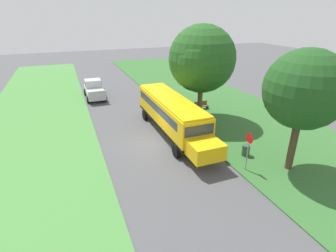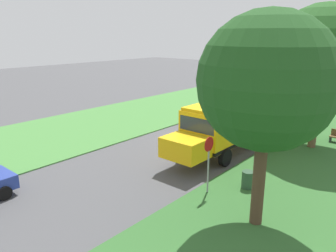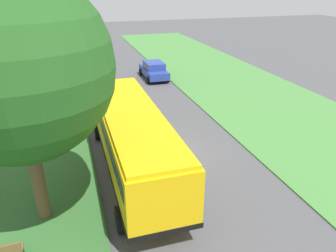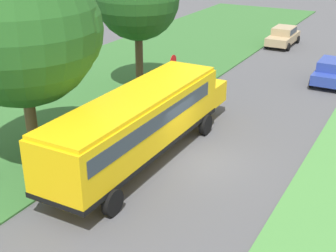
{
  "view_description": "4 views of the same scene",
  "coord_description": "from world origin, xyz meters",
  "px_view_note": "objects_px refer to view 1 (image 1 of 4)",
  "views": [
    {
      "loc": [
        5.71,
        18.12,
        9.76
      ],
      "look_at": [
        -0.85,
        1.43,
        1.98
      ],
      "focal_mm": 28.0,
      "sensor_mm": 36.0,
      "label": 1
    },
    {
      "loc": [
        -12.18,
        17.7,
        7.12
      ],
      "look_at": [
        0.22,
        3.27,
        1.76
      ],
      "focal_mm": 35.0,
      "sensor_mm": 36.0,
      "label": 2
    },
    {
      "loc": [
        -4.6,
        -14.57,
        8.34
      ],
      "look_at": [
        -0.39,
        -0.89,
        1.93
      ],
      "focal_mm": 35.0,
      "sensor_mm": 36.0,
      "label": 3
    },
    {
      "loc": [
        7.52,
        -16.53,
        9.59
      ],
      "look_at": [
        -1.86,
        0.48,
        1.1
      ],
      "focal_mm": 50.0,
      "sensor_mm": 36.0,
      "label": 4
    }
  ],
  "objects_px": {
    "pickup_truck": "(94,89)",
    "oak_tree_roadside_mid": "(307,89)",
    "school_bus": "(172,113)",
    "oak_tree_beside_bus": "(201,60)",
    "park_bench": "(201,106)",
    "stop_sign": "(248,148)",
    "trash_bin": "(246,151)"
  },
  "relations": [
    {
      "from": "oak_tree_beside_bus",
      "to": "trash_bin",
      "type": "relative_size",
      "value": 9.94
    },
    {
      "from": "park_bench",
      "to": "pickup_truck",
      "type": "bearing_deg",
      "value": -41.19
    },
    {
      "from": "park_bench",
      "to": "oak_tree_roadside_mid",
      "type": "bearing_deg",
      "value": 89.99
    },
    {
      "from": "oak_tree_roadside_mid",
      "to": "trash_bin",
      "type": "distance_m",
      "value": 6.03
    },
    {
      "from": "stop_sign",
      "to": "school_bus",
      "type": "bearing_deg",
      "value": -72.04
    },
    {
      "from": "oak_tree_roadside_mid",
      "to": "park_bench",
      "type": "bearing_deg",
      "value": -90.01
    },
    {
      "from": "pickup_truck",
      "to": "oak_tree_roadside_mid",
      "type": "xyz_separation_m",
      "value": [
        -10.2,
        21.69,
        4.54
      ]
    },
    {
      "from": "oak_tree_beside_bus",
      "to": "trash_bin",
      "type": "bearing_deg",
      "value": 88.62
    },
    {
      "from": "school_bus",
      "to": "trash_bin",
      "type": "bearing_deg",
      "value": 122.0
    },
    {
      "from": "school_bus",
      "to": "pickup_truck",
      "type": "relative_size",
      "value": 2.3
    },
    {
      "from": "school_bus",
      "to": "oak_tree_roadside_mid",
      "type": "relative_size",
      "value": 1.55
    },
    {
      "from": "school_bus",
      "to": "oak_tree_beside_bus",
      "type": "height_order",
      "value": "oak_tree_beside_bus"
    },
    {
      "from": "oak_tree_beside_bus",
      "to": "trash_bin",
      "type": "xyz_separation_m",
      "value": [
        0.19,
        7.83,
        -5.36
      ]
    },
    {
      "from": "trash_bin",
      "to": "school_bus",
      "type": "bearing_deg",
      "value": -58.0
    },
    {
      "from": "trash_bin",
      "to": "oak_tree_roadside_mid",
      "type": "bearing_deg",
      "value": 123.31
    },
    {
      "from": "school_bus",
      "to": "pickup_truck",
      "type": "bearing_deg",
      "value": -69.77
    },
    {
      "from": "school_bus",
      "to": "trash_bin",
      "type": "xyz_separation_m",
      "value": [
        -3.55,
        5.68,
        -1.47
      ]
    },
    {
      "from": "park_bench",
      "to": "trash_bin",
      "type": "distance_m",
      "value": 10.3
    },
    {
      "from": "oak_tree_beside_bus",
      "to": "pickup_truck",
      "type": "bearing_deg",
      "value": -52.37
    },
    {
      "from": "stop_sign",
      "to": "park_bench",
      "type": "height_order",
      "value": "stop_sign"
    },
    {
      "from": "pickup_truck",
      "to": "park_bench",
      "type": "bearing_deg",
      "value": 138.81
    },
    {
      "from": "pickup_truck",
      "to": "park_bench",
      "type": "relative_size",
      "value": 3.34
    },
    {
      "from": "school_bus",
      "to": "stop_sign",
      "type": "distance_m",
      "value": 7.66
    },
    {
      "from": "school_bus",
      "to": "oak_tree_beside_bus",
      "type": "distance_m",
      "value": 5.81
    },
    {
      "from": "park_bench",
      "to": "oak_tree_beside_bus",
      "type": "bearing_deg",
      "value": 56.79
    },
    {
      "from": "pickup_truck",
      "to": "oak_tree_beside_bus",
      "type": "bearing_deg",
      "value": 127.63
    },
    {
      "from": "school_bus",
      "to": "stop_sign",
      "type": "relative_size",
      "value": 4.53
    },
    {
      "from": "school_bus",
      "to": "oak_tree_roadside_mid",
      "type": "xyz_separation_m",
      "value": [
        -5.26,
        8.28,
        3.69
      ]
    },
    {
      "from": "oak_tree_beside_bus",
      "to": "stop_sign",
      "type": "bearing_deg",
      "value": 81.68
    },
    {
      "from": "oak_tree_beside_bus",
      "to": "park_bench",
      "type": "height_order",
      "value": "oak_tree_beside_bus"
    },
    {
      "from": "stop_sign",
      "to": "park_bench",
      "type": "relative_size",
      "value": 1.69
    },
    {
      "from": "school_bus",
      "to": "trash_bin",
      "type": "relative_size",
      "value": 13.8
    }
  ]
}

